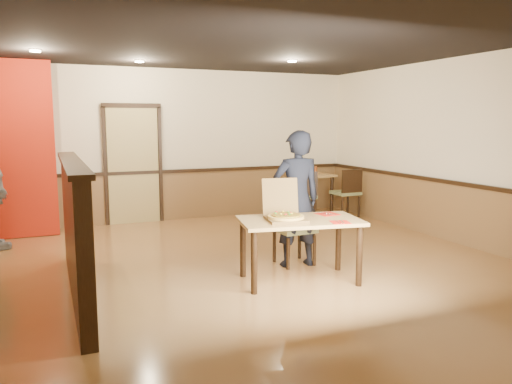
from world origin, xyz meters
TOP-DOWN VIEW (x-y plane):
  - floor at (0.00, 0.00)m, footprint 7.00×7.00m
  - ceiling at (0.00, 0.00)m, footprint 7.00×7.00m
  - wall_back at (0.00, 3.50)m, footprint 7.00×0.00m
  - wall_right at (3.50, 0.00)m, footprint 0.00×7.00m
  - wainscot_back at (0.00, 3.47)m, footprint 7.00×0.04m
  - chair_rail_back at (0.00, 3.45)m, footprint 7.00×0.06m
  - wainscot_right at (3.47, 0.00)m, footprint 0.04×7.00m
  - chair_rail_right at (3.45, 0.00)m, footprint 0.06×7.00m
  - back_door at (-0.80, 3.46)m, footprint 0.90×0.06m
  - booth_partition at (-2.00, -0.20)m, footprint 0.20×3.10m
  - red_accent_panel at (-2.90, 3.00)m, footprint 1.60×0.20m
  - spot_a at (-2.30, 1.80)m, footprint 0.14×0.14m
  - spot_b at (-0.80, 2.50)m, footprint 0.14×0.14m
  - spot_c at (1.40, 1.50)m, footprint 0.14×0.14m
  - main_table at (0.40, -0.71)m, footprint 1.49×1.01m
  - diner_chair at (0.67, 0.02)m, footprint 0.48×0.48m
  - side_chair_left at (2.17, 2.44)m, footprint 0.61×0.61m
  - side_chair_right at (3.10, 2.43)m, footprint 0.47×0.47m
  - side_table at (2.65, 3.05)m, footprint 0.84×0.84m
  - diner at (0.66, -0.13)m, footprint 0.67×0.48m
  - pizza_box at (0.22, -0.68)m, footprint 0.51×0.57m
  - pizza at (0.21, -0.73)m, footprint 0.54×0.54m
  - napkin_near at (0.72, -1.05)m, footprint 0.25×0.25m
  - napkin_far at (0.85, -0.57)m, footprint 0.25×0.25m
  - condiment at (2.79, 3.14)m, footprint 0.06×0.06m

SIDE VIEW (x-z plane):
  - floor at x=0.00m, z-range 0.00..0.00m
  - wainscot_back at x=0.00m, z-range 0.00..0.90m
  - wainscot_right at x=3.47m, z-range 0.00..0.90m
  - side_chair_left at x=2.17m, z-range 0.04..0.98m
  - diner_chair at x=0.67m, z-range 0.04..0.98m
  - side_chair_right at x=3.10m, z-range 0.04..0.98m
  - side_table at x=2.65m, z-range 0.22..1.01m
  - main_table at x=0.40m, z-range 0.26..0.99m
  - booth_partition at x=-2.00m, z-range 0.01..1.46m
  - napkin_near at x=0.72m, z-range 0.73..0.74m
  - napkin_far at x=0.85m, z-range 0.73..0.74m
  - pizza at x=0.21m, z-range 0.76..0.79m
  - pizza_box at x=0.22m, z-range 0.57..1.02m
  - condiment at x=2.79m, z-range 0.79..0.94m
  - diner at x=0.66m, z-range 0.00..1.73m
  - chair_rail_back at x=0.00m, z-range 0.89..0.95m
  - chair_rail_right at x=3.45m, z-range 0.89..0.95m
  - back_door at x=-0.80m, z-range 0.00..2.10m
  - red_accent_panel at x=-2.90m, z-range 0.01..2.79m
  - wall_back at x=0.00m, z-range -2.10..4.90m
  - wall_right at x=3.50m, z-range -2.10..4.90m
  - spot_a at x=-2.30m, z-range 2.77..2.79m
  - spot_b at x=-0.80m, z-range 2.77..2.79m
  - spot_c at x=1.40m, z-range 2.77..2.79m
  - ceiling at x=0.00m, z-range 2.80..2.80m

